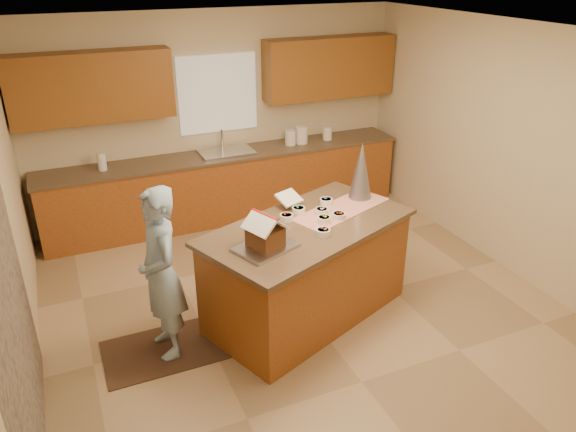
# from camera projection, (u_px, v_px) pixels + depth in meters

# --- Properties ---
(floor) EXTENTS (5.50, 5.50, 0.00)m
(floor) POSITION_uv_depth(u_px,v_px,m) (305.00, 310.00, 5.60)
(floor) COLOR tan
(floor) RESTS_ON ground
(ceiling) EXTENTS (5.50, 5.50, 0.00)m
(ceiling) POSITION_uv_depth(u_px,v_px,m) (309.00, 34.00, 4.45)
(ceiling) COLOR silver
(ceiling) RESTS_ON floor
(wall_back) EXTENTS (5.50, 5.50, 0.00)m
(wall_back) POSITION_uv_depth(u_px,v_px,m) (218.00, 116.00, 7.30)
(wall_back) COLOR beige
(wall_back) RESTS_ON floor
(wall_front) EXTENTS (5.50, 5.50, 0.00)m
(wall_front) POSITION_uv_depth(u_px,v_px,m) (542.00, 381.00, 2.75)
(wall_front) COLOR beige
(wall_front) RESTS_ON floor
(wall_left) EXTENTS (5.50, 5.50, 0.00)m
(wall_left) POSITION_uv_depth(u_px,v_px,m) (6.00, 239.00, 4.12)
(wall_left) COLOR beige
(wall_left) RESTS_ON floor
(wall_right) EXTENTS (5.50, 5.50, 0.00)m
(wall_right) POSITION_uv_depth(u_px,v_px,m) (516.00, 153.00, 5.93)
(wall_right) COLOR beige
(wall_right) RESTS_ON floor
(stone_accent) EXTENTS (0.00, 2.50, 2.50)m
(stone_accent) POSITION_uv_depth(u_px,v_px,m) (10.00, 306.00, 3.51)
(stone_accent) COLOR gray
(stone_accent) RESTS_ON wall_left
(window_curtain) EXTENTS (1.05, 0.03, 1.00)m
(window_curtain) POSITION_uv_depth(u_px,v_px,m) (218.00, 94.00, 7.15)
(window_curtain) COLOR white
(window_curtain) RESTS_ON wall_back
(back_counter_base) EXTENTS (4.80, 0.60, 0.88)m
(back_counter_base) POSITION_uv_depth(u_px,v_px,m) (228.00, 187.00, 7.44)
(back_counter_base) COLOR #A25621
(back_counter_base) RESTS_ON floor
(back_counter_top) EXTENTS (4.85, 0.63, 0.04)m
(back_counter_top) POSITION_uv_depth(u_px,v_px,m) (227.00, 155.00, 7.25)
(back_counter_top) COLOR brown
(back_counter_top) RESTS_ON back_counter_base
(upper_cabinet_left) EXTENTS (1.85, 0.35, 0.80)m
(upper_cabinet_left) POSITION_uv_depth(u_px,v_px,m) (92.00, 87.00, 6.36)
(upper_cabinet_left) COLOR brown
(upper_cabinet_left) RESTS_ON wall_back
(upper_cabinet_right) EXTENTS (1.85, 0.35, 0.80)m
(upper_cabinet_right) POSITION_uv_depth(u_px,v_px,m) (329.00, 67.00, 7.48)
(upper_cabinet_right) COLOR brown
(upper_cabinet_right) RESTS_ON wall_back
(sink) EXTENTS (0.70, 0.45, 0.12)m
(sink) POSITION_uv_depth(u_px,v_px,m) (227.00, 155.00, 7.25)
(sink) COLOR silver
(sink) RESTS_ON back_counter_top
(faucet) EXTENTS (0.03, 0.03, 0.28)m
(faucet) POSITION_uv_depth(u_px,v_px,m) (222.00, 139.00, 7.33)
(faucet) COLOR silver
(faucet) RESTS_ON back_counter_top
(island_base) EXTENTS (2.17, 1.63, 0.95)m
(island_base) POSITION_uv_depth(u_px,v_px,m) (307.00, 273.00, 5.36)
(island_base) COLOR #A25621
(island_base) RESTS_ON floor
(island_top) EXTENTS (2.29, 1.74, 0.04)m
(island_top) POSITION_uv_depth(u_px,v_px,m) (308.00, 227.00, 5.15)
(island_top) COLOR brown
(island_top) RESTS_ON island_base
(table_runner) EXTENTS (1.15, 0.76, 0.01)m
(table_runner) POSITION_uv_depth(u_px,v_px,m) (341.00, 209.00, 5.45)
(table_runner) COLOR red
(table_runner) RESTS_ON island_top
(baking_tray) EXTENTS (0.60, 0.53, 0.03)m
(baking_tray) POSITION_uv_depth(u_px,v_px,m) (266.00, 247.00, 4.71)
(baking_tray) COLOR silver
(baking_tray) RESTS_ON island_top
(cookbook) EXTENTS (0.29, 0.26, 0.10)m
(cookbook) POSITION_uv_depth(u_px,v_px,m) (289.00, 198.00, 5.46)
(cookbook) COLOR white
(cookbook) RESTS_ON island_top
(tinsel_tree) EXTENTS (0.31, 0.31, 0.60)m
(tinsel_tree) POSITION_uv_depth(u_px,v_px,m) (361.00, 171.00, 5.59)
(tinsel_tree) COLOR #AFB1BC
(tinsel_tree) RESTS_ON island_top
(rug) EXTENTS (1.08, 0.70, 0.01)m
(rug) POSITION_uv_depth(u_px,v_px,m) (164.00, 350.00, 5.03)
(rug) COLOR black
(rug) RESTS_ON floor
(boy) EXTENTS (0.43, 0.61, 1.59)m
(boy) POSITION_uv_depth(u_px,v_px,m) (161.00, 274.00, 4.71)
(boy) COLOR #90AFCD
(boy) RESTS_ON rug
(canister_a) EXTENTS (0.15, 0.15, 0.20)m
(canister_a) POSITION_uv_depth(u_px,v_px,m) (290.00, 137.00, 7.53)
(canister_a) COLOR white
(canister_a) RESTS_ON back_counter_top
(canister_b) EXTENTS (0.17, 0.17, 0.24)m
(canister_b) POSITION_uv_depth(u_px,v_px,m) (302.00, 135.00, 7.58)
(canister_b) COLOR white
(canister_b) RESTS_ON back_counter_top
(canister_c) EXTENTS (0.13, 0.13, 0.18)m
(canister_c) POSITION_uv_depth(u_px,v_px,m) (327.00, 133.00, 7.74)
(canister_c) COLOR white
(canister_c) RESTS_ON back_counter_top
(paper_towel) EXTENTS (0.10, 0.10, 0.22)m
(paper_towel) POSITION_uv_depth(u_px,v_px,m) (102.00, 161.00, 6.62)
(paper_towel) COLOR white
(paper_towel) RESTS_ON back_counter_top
(gingerbread_house) EXTENTS (0.39, 0.39, 0.31)m
(gingerbread_house) POSITION_uv_depth(u_px,v_px,m) (265.00, 234.00, 4.66)
(gingerbread_house) COLOR brown
(gingerbread_house) RESTS_ON baking_tray
(candy_bowls) EXTENTS (0.65, 0.73, 0.06)m
(candy_bowls) POSITION_uv_depth(u_px,v_px,m) (317.00, 215.00, 5.26)
(candy_bowls) COLOR blue
(candy_bowls) RESTS_ON island_top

